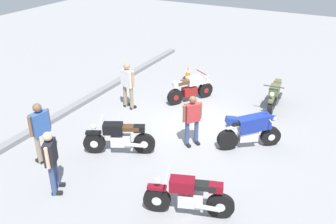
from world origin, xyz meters
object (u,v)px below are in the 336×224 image
Objects in this scene: person_in_red_shirt at (192,118)px; motorcycle_cream_vintage at (190,89)px; person_in_black_shirt at (51,158)px; motorcycle_black_cruiser at (119,137)px; person_in_white_shirt at (128,83)px; motorcycle_blue_sportbike at (251,129)px; traffic_cone at (188,72)px; motorcycle_maroon_cruiser at (189,196)px; person_in_blue_shirt at (41,128)px; motorcycle_olive_vintage at (274,96)px.

motorcycle_cream_vintage is at bearing 153.02° from person_in_red_shirt.
person_in_red_shirt is at bearing 29.91° from person_in_black_shirt.
person_in_black_shirt is (-3.62, 2.07, 0.06)m from person_in_red_shirt.
person_in_black_shirt reaches higher than person_in_red_shirt.
motorcycle_black_cruiser is 3.06m from person_in_white_shirt.
person_in_white_shirt is at bearing 136.12° from motorcycle_blue_sportbike.
traffic_cone is at bearing 62.18° from person_in_black_shirt.
traffic_cone is at bearing 96.25° from motorcycle_blue_sportbike.
motorcycle_black_cruiser is at bearing -101.51° from person_in_red_shirt.
traffic_cone is at bearing 153.64° from person_in_red_shirt.
person_in_white_shirt reaches higher than traffic_cone.
motorcycle_maroon_cruiser reaches higher than traffic_cone.
person_in_blue_shirt is at bearing 173.75° from traffic_cone.
person_in_blue_shirt is (-3.42, 4.88, 0.44)m from motorcycle_blue_sportbike.
motorcycle_maroon_cruiser is at bearing -16.87° from person_in_black_shirt.
person_in_red_shirt reaches higher than traffic_cone.
motorcycle_black_cruiser is at bearing -172.77° from traffic_cone.
motorcycle_cream_vintage is at bearing -101.73° from person_in_blue_shirt.
motorcycle_maroon_cruiser is at bearing -29.21° from person_in_red_shirt.
person_in_red_shirt is (2.83, 1.23, 0.38)m from motorcycle_maroon_cruiser.
person_in_red_shirt is at bearing -165.88° from motorcycle_black_cruiser.
motorcycle_cream_vintage is at bearing -152.80° from traffic_cone.
person_in_red_shirt is at bearing -121.53° from motorcycle_cream_vintage.
person_in_white_shirt reaches higher than motorcycle_olive_vintage.
motorcycle_cream_vintage is 2.37m from traffic_cone.
motorcycle_black_cruiser is 1.11× the size of person_in_white_shirt.
motorcycle_maroon_cruiser is (-1.40, -2.87, 0.00)m from motorcycle_black_cruiser.
motorcycle_blue_sportbike reaches higher than motorcycle_maroon_cruiser.
traffic_cone is at bearing -112.28° from motorcycle_olive_vintage.
motorcycle_cream_vintage is 5.92m from person_in_blue_shirt.
motorcycle_black_cruiser is 1.11× the size of motorcycle_cream_vintage.
person_in_white_shirt is at bearing -85.65° from person_in_blue_shirt.
person_in_red_shirt is 4.17m from person_in_black_shirt.
traffic_cone is (3.71, -0.64, -0.73)m from person_in_white_shirt.
person_in_blue_shirt is at bearing 113.82° from person_in_black_shirt.
person_in_blue_shirt is 1.06× the size of person_in_black_shirt.
motorcycle_cream_vintage is at bearing -32.99° from person_in_white_shirt.
person_in_black_shirt is 0.98× the size of person_in_white_shirt.
person_in_red_shirt is at bearing -132.87° from person_in_blue_shirt.
motorcycle_cream_vintage is 1.00× the size of person_in_white_shirt.
person_in_black_shirt is 4.94m from person_in_white_shirt.
person_in_white_shirt reaches higher than motorcycle_maroon_cruiser.
motorcycle_cream_vintage is (4.27, -0.27, -0.03)m from motorcycle_black_cruiser.
person_in_blue_shirt is at bearing -41.91° from motorcycle_olive_vintage.
person_in_red_shirt reaches higher than motorcycle_cream_vintage.
person_in_blue_shirt reaches higher than motorcycle_maroon_cruiser.
person_in_black_shirt is at bearing -82.52° from person_in_red_shirt.
traffic_cone is (1.29, 4.03, -0.23)m from motorcycle_olive_vintage.
person_in_blue_shirt is (-5.58, 1.92, 0.55)m from motorcycle_cream_vintage.
person_in_white_shirt reaches higher than person_in_black_shirt.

